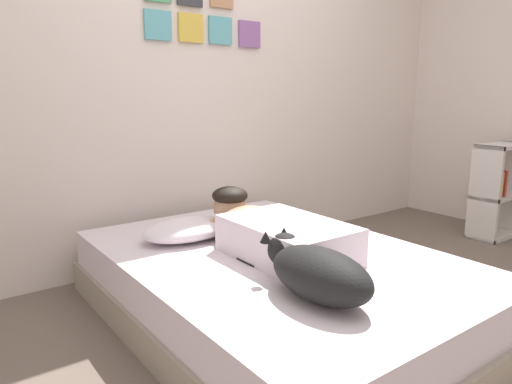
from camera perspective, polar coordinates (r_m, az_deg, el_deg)
The scene contains 9 objects.
ground_plane at distance 2.45m, azimuth 13.09°, elevation -16.09°, with size 13.39×13.39×0.00m, color #66564C.
back_wall at distance 3.34m, azimuth -6.46°, elevation 13.76°, with size 4.69×0.12×2.50m.
bed at distance 2.42m, azimuth 2.41°, elevation -11.51°, with size 1.42×2.02×0.36m.
pillow at distance 2.60m, azimuth -8.21°, elevation -4.49°, with size 0.52×0.32×0.11m, color silver.
person_lying at distance 2.38m, azimuth 1.65°, elevation -4.60°, with size 0.43×0.92×0.27m.
dog at distance 1.87m, azimuth 7.20°, elevation -9.44°, with size 0.26×0.57×0.21m.
coffee_cup at distance 2.69m, azimuth -1.21°, elevation -4.19°, with size 0.12×0.09×0.07m.
cell_phone at distance 2.25m, azimuth -0.66°, elevation -8.36°, with size 0.07×0.14×0.01m, color black.
bookshelf at distance 4.19m, azimuth 27.12°, elevation 0.18°, with size 0.45×0.24×0.75m.
Camera 1 is at (-1.68, -1.38, 1.13)m, focal length 33.04 mm.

